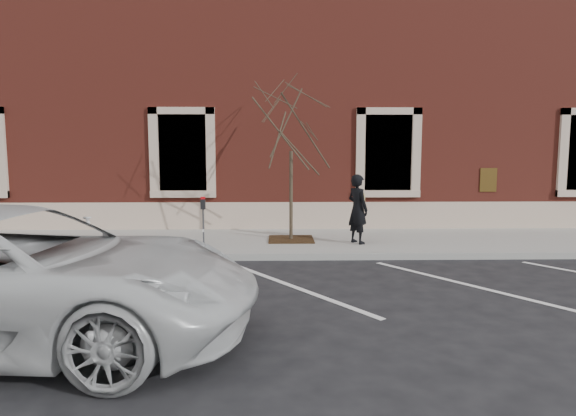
{
  "coord_description": "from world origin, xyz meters",
  "views": [
    {
      "loc": [
        -0.24,
        -10.61,
        2.35
      ],
      "look_at": [
        0.0,
        0.6,
        1.1
      ],
      "focal_mm": 30.0,
      "sensor_mm": 36.0,
      "label": 1
    }
  ],
  "objects_px": {
    "man": "(358,209)",
    "sapling": "(291,126)",
    "parking_meter": "(203,212)",
    "white_truck": "(11,275)"
  },
  "relations": [
    {
      "from": "man",
      "to": "sapling",
      "type": "bearing_deg",
      "value": 39.73
    },
    {
      "from": "parking_meter",
      "to": "white_truck",
      "type": "height_order",
      "value": "white_truck"
    },
    {
      "from": "man",
      "to": "parking_meter",
      "type": "relative_size",
      "value": 1.42
    },
    {
      "from": "parking_meter",
      "to": "sapling",
      "type": "relative_size",
      "value": 0.29
    },
    {
      "from": "parking_meter",
      "to": "sapling",
      "type": "height_order",
      "value": "sapling"
    },
    {
      "from": "sapling",
      "to": "white_truck",
      "type": "xyz_separation_m",
      "value": [
        -3.67,
        -6.36,
        -2.2
      ]
    },
    {
      "from": "sapling",
      "to": "white_truck",
      "type": "bearing_deg",
      "value": -120.0
    },
    {
      "from": "white_truck",
      "to": "parking_meter",
      "type": "bearing_deg",
      "value": -12.52
    },
    {
      "from": "white_truck",
      "to": "sapling",
      "type": "bearing_deg",
      "value": -26.28
    },
    {
      "from": "parking_meter",
      "to": "white_truck",
      "type": "distance_m",
      "value": 5.59
    }
  ]
}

